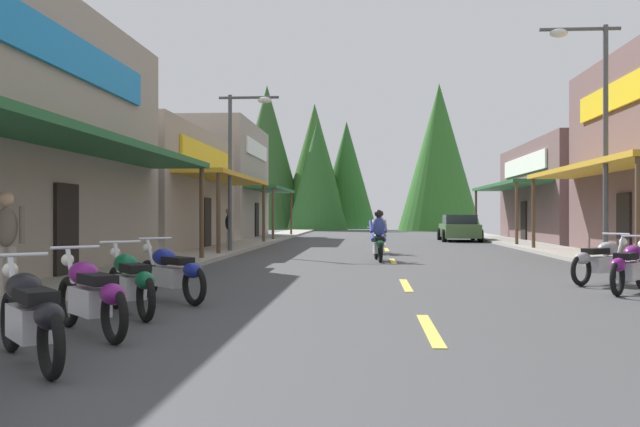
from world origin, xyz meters
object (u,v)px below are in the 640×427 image
at_px(motorcycle_parked_left_2, 91,294).
at_px(streetlamp_right, 594,110).
at_px(motorcycle_parked_left_4, 171,272).
at_px(rider_cruising_trailing, 380,236).
at_px(pedestrian_by_shop, 6,237).
at_px(motorcycle_parked_right_5, 630,266).
at_px(motorcycle_parked_right_6, 602,260).
at_px(motorcycle_parked_left_3, 130,281).
at_px(streetlamp_left, 240,149).
at_px(parked_car_curbside, 459,228).
at_px(motorcycle_parked_left_1, 30,314).
at_px(pedestrian_browsing, 229,227).
at_px(rider_cruising_lead, 378,240).

bearing_deg(motorcycle_parked_left_2, streetlamp_right, -82.42).
height_order(motorcycle_parked_left_4, rider_cruising_trailing, rider_cruising_trailing).
bearing_deg(pedestrian_by_shop, motorcycle_parked_right_5, -95.42).
bearing_deg(motorcycle_parked_right_6, motorcycle_parked_left_3, 171.08).
distance_m(streetlamp_left, rider_cruising_trailing, 5.96).
height_order(streetlamp_left, parked_car_curbside, streetlamp_left).
bearing_deg(motorcycle_parked_left_1, motorcycle_parked_left_2, -37.84).
bearing_deg(motorcycle_parked_left_3, streetlamp_right, -79.99).
bearing_deg(motorcycle_parked_right_5, motorcycle_parked_left_3, 148.36).
bearing_deg(rider_cruising_trailing, streetlamp_left, 92.52).
xyz_separation_m(motorcycle_parked_right_5, pedestrian_by_shop, (-10.59, -2.12, 0.57)).
xyz_separation_m(rider_cruising_trailing, pedestrian_by_shop, (-6.29, -14.17, 0.40)).
relative_size(streetlamp_right, motorcycle_parked_left_1, 3.89).
bearing_deg(motorcycle_parked_left_2, motorcycle_parked_left_3, -39.28).
distance_m(motorcycle_parked_left_1, motorcycle_parked_left_4, 4.74).
height_order(streetlamp_right, motorcycle_parked_right_6, streetlamp_right).
bearing_deg(rider_cruising_trailing, streetlamp_right, -137.78).
relative_size(motorcycle_parked_right_5, motorcycle_parked_left_3, 0.99).
bearing_deg(motorcycle_parked_left_3, rider_cruising_trailing, -49.36).
bearing_deg(motorcycle_parked_right_5, parked_car_curbside, 35.74).
distance_m(motorcycle_parked_left_1, motorcycle_parked_left_3, 3.21).
bearing_deg(motorcycle_parked_left_1, streetlamp_right, -76.36).
bearing_deg(motorcycle_parked_left_1, parked_car_curbside, -55.15).
distance_m(motorcycle_parked_left_2, rider_cruising_trailing, 17.39).
height_order(streetlamp_left, rider_cruising_trailing, streetlamp_left).
distance_m(streetlamp_left, motorcycle_parked_right_6, 14.10).
xyz_separation_m(rider_cruising_trailing, pedestrian_browsing, (-5.67, 0.55, 0.30)).
relative_size(motorcycle_parked_left_1, motorcycle_parked_left_2, 1.03).
bearing_deg(motorcycle_parked_left_2, motorcycle_parked_left_1, 139.96).
xyz_separation_m(motorcycle_parked_left_2, motorcycle_parked_left_3, (-0.09, 1.61, 0.00)).
xyz_separation_m(motorcycle_parked_left_3, motorcycle_parked_left_4, (0.14, 1.53, 0.00)).
distance_m(motorcycle_parked_left_3, rider_cruising_lead, 12.00).
bearing_deg(motorcycle_parked_left_2, pedestrian_by_shop, -0.17).
relative_size(streetlamp_left, pedestrian_browsing, 3.46).
xyz_separation_m(motorcycle_parked_right_5, motorcycle_parked_left_1, (-7.95, -6.53, 0.00)).
height_order(motorcycle_parked_left_1, motorcycle_parked_left_3, same).
bearing_deg(streetlamp_left, motorcycle_parked_left_3, -85.23).
xyz_separation_m(motorcycle_parked_right_6, motorcycle_parked_left_1, (-7.98, -8.11, 0.00)).
xyz_separation_m(streetlamp_left, motorcycle_parked_right_5, (9.35, -11.58, -3.30)).
bearing_deg(motorcycle_parked_left_1, rider_cruising_lead, -53.88).
bearing_deg(streetlamp_right, pedestrian_browsing, 151.19).
xyz_separation_m(pedestrian_by_shop, pedestrian_browsing, (0.62, 14.72, -0.10)).
relative_size(motorcycle_parked_right_6, rider_cruising_lead, 0.80).
relative_size(rider_cruising_lead, pedestrian_browsing, 1.29).
height_order(streetlamp_right, pedestrian_browsing, streetlamp_right).
distance_m(rider_cruising_lead, pedestrian_browsing, 7.15).
xyz_separation_m(motorcycle_parked_left_1, pedestrian_browsing, (-2.02, 19.13, 0.47)).
xyz_separation_m(streetlamp_right, motorcycle_parked_right_5, (-1.41, -6.34, -3.78)).
distance_m(motorcycle_parked_left_1, pedestrian_browsing, 19.25).
relative_size(motorcycle_parked_right_5, pedestrian_browsing, 1.08).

